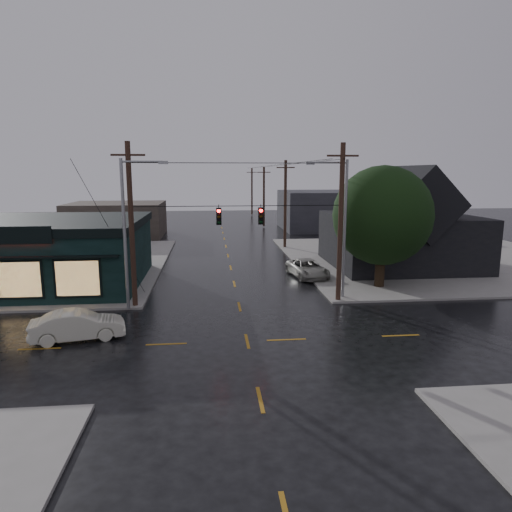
{
  "coord_description": "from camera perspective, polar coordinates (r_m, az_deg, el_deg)",
  "views": [
    {
      "loc": [
        -1.73,
        -21.63,
        8.34
      ],
      "look_at": [
        1.07,
        6.18,
        3.2
      ],
      "focal_mm": 32.0,
      "sensor_mm": 36.0,
      "label": 1
    }
  ],
  "objects": [
    {
      "name": "streetlight_ne",
      "position": [
        31.26,
        10.73,
        -5.24
      ],
      "size": [
        5.4,
        0.3,
        9.15
      ],
      "primitive_type": null,
      "color": "gray",
      "rests_on": "ground"
    },
    {
      "name": "ne_building",
      "position": [
        42.28,
        17.64,
        4.68
      ],
      "size": [
        12.6,
        11.6,
        8.75
      ],
      "color": "black",
      "rests_on": "ground"
    },
    {
      "name": "pizza_shop",
      "position": [
        37.48,
        -26.4,
        0.45
      ],
      "size": [
        16.3,
        12.34,
        4.9
      ],
      "color": "black",
      "rests_on": "ground"
    },
    {
      "name": "utility_pole_nw",
      "position": [
        29.73,
        -14.83,
        -6.23
      ],
      "size": [
        2.0,
        0.32,
        10.15
      ],
      "primitive_type": null,
      "color": "#302015",
      "rests_on": "ground"
    },
    {
      "name": "span_signal_assembly",
      "position": [
        28.32,
        -2.04,
        5.06
      ],
      "size": [
        13.0,
        0.48,
        1.23
      ],
      "color": "black",
      "rests_on": "ground"
    },
    {
      "name": "suv_silver",
      "position": [
        36.93,
        6.46,
        -1.58
      ],
      "size": [
        3.09,
        5.38,
        1.41
      ],
      "primitive_type": "imported",
      "rotation": [
        0.0,
        0.0,
        0.15
      ],
      "color": "gray",
      "rests_on": "ground"
    },
    {
      "name": "utility_pole_far_b",
      "position": [
        70.61,
        0.98,
        3.63
      ],
      "size": [
        2.0,
        0.32,
        9.15
      ],
      "primitive_type": null,
      "color": "#302015",
      "rests_on": "ground"
    },
    {
      "name": "sidewalk_ne",
      "position": [
        47.69,
        21.46,
        -0.29
      ],
      "size": [
        28.0,
        28.0,
        0.15
      ],
      "primitive_type": "cube",
      "color": "gray",
      "rests_on": "ground"
    },
    {
      "name": "utility_pole_ne",
      "position": [
        30.48,
        10.2,
        -5.63
      ],
      "size": [
        2.0,
        0.32,
        10.15
      ],
      "primitive_type": null,
      "color": "#302015",
      "rests_on": "ground"
    },
    {
      "name": "corner_tree",
      "position": [
        33.74,
        15.53,
        4.88
      ],
      "size": [
        7.07,
        7.07,
        8.71
      ],
      "color": "black",
      "rests_on": "ground"
    },
    {
      "name": "utility_pole_far_c",
      "position": [
        90.4,
        -0.51,
        5.12
      ],
      "size": [
        2.0,
        0.32,
        9.15
      ],
      "primitive_type": null,
      "color": "#302015",
      "rests_on": "ground"
    },
    {
      "name": "bg_building_east",
      "position": [
        69.18,
        9.16,
        5.69
      ],
      "size": [
        14.0,
        12.0,
        5.6
      ],
      "primitive_type": "cube",
      "color": "#2A2A2F",
      "rests_on": "ground"
    },
    {
      "name": "utility_pole_far_a",
      "position": [
        51.0,
        3.61,
        0.99
      ],
      "size": [
        2.0,
        0.32,
        9.65
      ],
      "primitive_type": null,
      "color": "#302015",
      "rests_on": "ground"
    },
    {
      "name": "sidewalk_nw",
      "position": [
        46.21,
        -28.93,
        -1.2
      ],
      "size": [
        28.0,
        28.0,
        0.15
      ],
      "primitive_type": "cube",
      "color": "gray",
      "rests_on": "ground"
    },
    {
      "name": "sedan_cream",
      "position": [
        24.88,
        -21.37,
        -8.09
      ],
      "size": [
        4.79,
        2.56,
        1.5
      ],
      "primitive_type": "imported",
      "rotation": [
        0.0,
        0.0,
        1.8
      ],
      "color": "beige",
      "rests_on": "ground"
    },
    {
      "name": "bg_building_west",
      "position": [
        63.14,
        -16.98,
        4.39
      ],
      "size": [
        12.0,
        10.0,
        4.4
      ],
      "primitive_type": "cube",
      "color": "#332C25",
      "rests_on": "ground"
    },
    {
      "name": "streetlight_nw",
      "position": [
        29.12,
        -15.63,
        -6.62
      ],
      "size": [
        5.4,
        0.3,
        9.15
      ],
      "primitive_type": null,
      "color": "gray",
      "rests_on": "ground"
    },
    {
      "name": "ground_plane",
      "position": [
        23.25,
        -1.12,
        -10.6
      ],
      "size": [
        160.0,
        160.0,
        0.0
      ],
      "primitive_type": "plane",
      "color": "black"
    }
  ]
}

